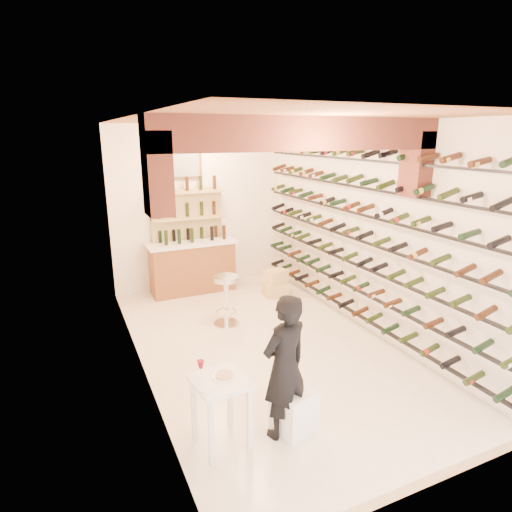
{
  "coord_description": "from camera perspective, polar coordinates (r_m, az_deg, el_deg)",
  "views": [
    {
      "loc": [
        -2.5,
        -5.2,
        3.02
      ],
      "look_at": [
        0.0,
        0.3,
        1.3
      ],
      "focal_mm": 30.22,
      "sensor_mm": 36.0,
      "label": 1
    }
  ],
  "objects": [
    {
      "name": "white_stool",
      "position": [
        4.79,
        5.03,
        -19.7
      ],
      "size": [
        0.46,
        0.46,
        0.47
      ],
      "primitive_type": "cube",
      "rotation": [
        0.0,
        0.0,
        0.24
      ],
      "color": "white",
      "rests_on": "ground"
    },
    {
      "name": "person",
      "position": [
        4.47,
        3.82,
        -14.43
      ],
      "size": [
        0.64,
        0.51,
        1.54
      ],
      "primitive_type": "imported",
      "rotation": [
        0.0,
        0.0,
        3.42
      ],
      "color": "black",
      "rests_on": "ground"
    },
    {
      "name": "crate_upper",
      "position": [
        8.24,
        2.63,
        -2.72
      ],
      "size": [
        0.48,
        0.39,
        0.25
      ],
      "primitive_type": "cube",
      "rotation": [
        0.0,
        0.0,
        0.27
      ],
      "color": "#DBB878",
      "rests_on": "crate_lower"
    },
    {
      "name": "ground",
      "position": [
        6.51,
        1.11,
        -11.74
      ],
      "size": [
        6.0,
        6.0,
        0.0
      ],
      "primitive_type": "plane",
      "color": "white",
      "rests_on": "ground"
    },
    {
      "name": "room_shell",
      "position": [
        5.59,
        2.4,
        7.97
      ],
      "size": [
        3.52,
        6.02,
        3.21
      ],
      "color": "white",
      "rests_on": "ground"
    },
    {
      "name": "back_counter",
      "position": [
        8.52,
        -8.39,
        -1.25
      ],
      "size": [
        1.7,
        0.62,
        1.29
      ],
      "color": "brown",
      "rests_on": "ground"
    },
    {
      "name": "crate_lower",
      "position": [
        8.32,
        2.61,
        -4.41
      ],
      "size": [
        0.48,
        0.37,
        0.27
      ],
      "primitive_type": "cube",
      "rotation": [
        0.0,
        0.0,
        -0.12
      ],
      "color": "#DBB878",
      "rests_on": "ground"
    },
    {
      "name": "tasting_table",
      "position": [
        4.4,
        -4.73,
        -17.4
      ],
      "size": [
        0.56,
        0.56,
        0.9
      ],
      "rotation": [
        0.0,
        0.0,
        0.11
      ],
      "color": "white",
      "rests_on": "ground"
    },
    {
      "name": "chrome_barstool",
      "position": [
        6.99,
        -3.96,
        -5.43
      ],
      "size": [
        0.43,
        0.43,
        0.84
      ],
      "rotation": [
        0.0,
        0.0,
        -0.09
      ],
      "color": "silver",
      "rests_on": "ground"
    },
    {
      "name": "back_shelving",
      "position": [
        8.59,
        -9.01,
        3.24
      ],
      "size": [
        1.4,
        0.31,
        2.73
      ],
      "color": "tan",
      "rests_on": "ground"
    },
    {
      "name": "wine_rack",
      "position": [
        6.74,
        13.03,
        2.87
      ],
      "size": [
        0.32,
        5.7,
        2.56
      ],
      "color": "black",
      "rests_on": "ground"
    }
  ]
}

